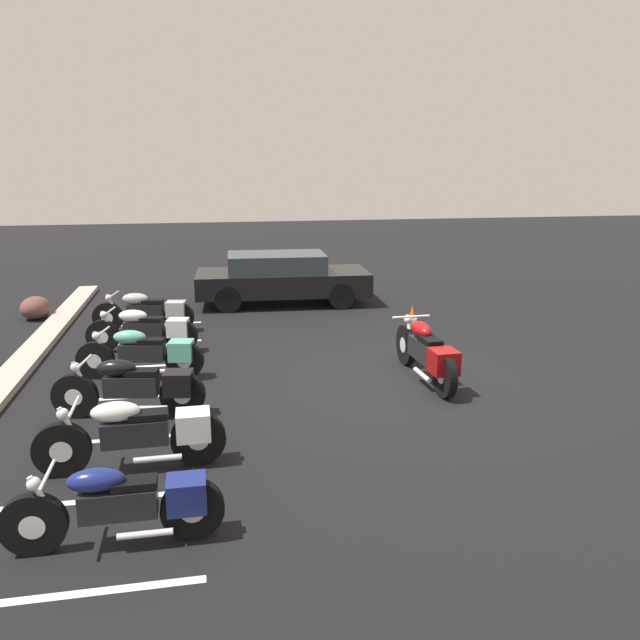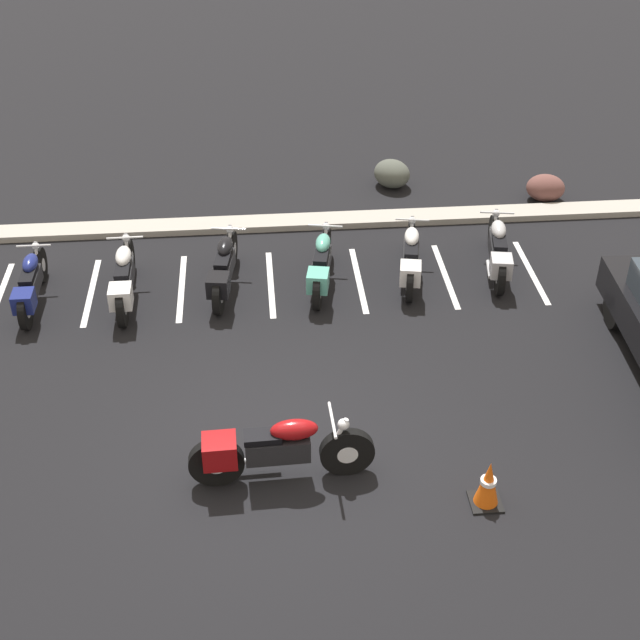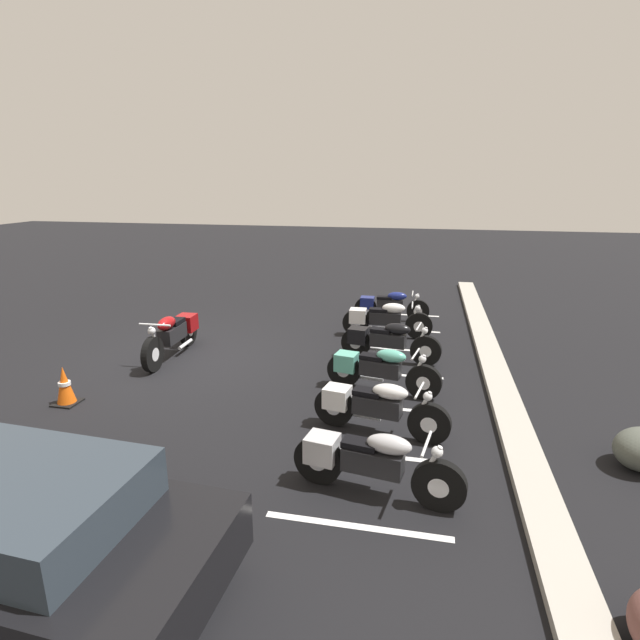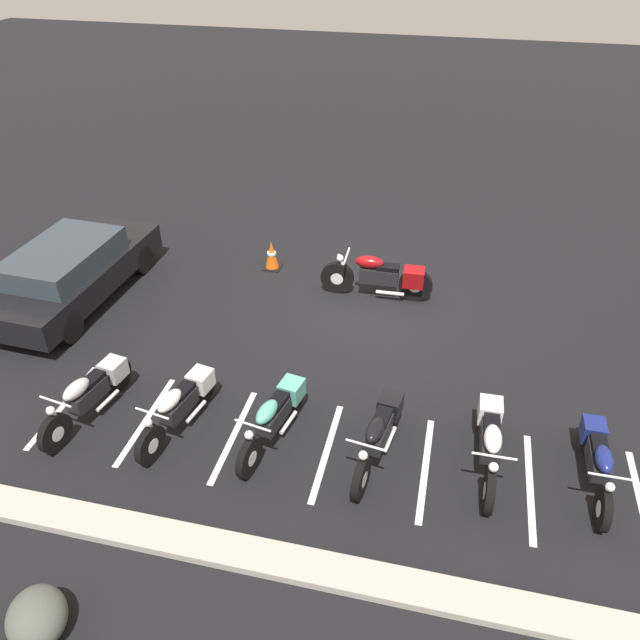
% 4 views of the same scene
% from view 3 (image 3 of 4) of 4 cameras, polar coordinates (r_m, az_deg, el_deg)
% --- Properties ---
extents(ground, '(60.00, 60.00, 0.00)m').
position_cam_3_polar(ground, '(11.13, -14.47, -4.18)').
color(ground, black).
extents(motorcycle_maroon_featured, '(2.38, 0.67, 0.93)m').
position_cam_3_polar(motorcycle_maroon_featured, '(11.22, -16.36, -1.48)').
color(motorcycle_maroon_featured, black).
rests_on(motorcycle_maroon_featured, ground).
extents(parked_bike_0, '(0.56, 2.01, 0.79)m').
position_cam_3_polar(parked_bike_0, '(13.60, 7.75, 1.71)').
color(parked_bike_0, black).
rests_on(parked_bike_0, ground).
extents(parked_bike_1, '(0.61, 2.16, 0.85)m').
position_cam_3_polar(parked_bike_1, '(12.14, 7.15, 0.14)').
color(parked_bike_1, black).
rests_on(parked_bike_1, ground).
extents(parked_bike_2, '(0.68, 2.12, 0.84)m').
position_cam_3_polar(parked_bike_2, '(10.57, 7.45, -2.31)').
color(parked_bike_2, black).
rests_on(parked_bike_2, ground).
extents(parked_bike_3, '(0.73, 2.09, 0.83)m').
position_cam_3_polar(parked_bike_3, '(9.04, 6.54, -5.52)').
color(parked_bike_3, black).
rests_on(parked_bike_3, ground).
extents(parked_bike_4, '(0.72, 2.08, 0.83)m').
position_cam_3_polar(parked_bike_4, '(7.63, 6.12, -9.72)').
color(parked_bike_4, black).
rests_on(parked_bike_4, ground).
extents(parked_bike_5, '(0.71, 2.12, 0.84)m').
position_cam_3_polar(parked_bike_5, '(6.27, 5.48, -15.73)').
color(parked_bike_5, black).
rests_on(parked_bike_5, ground).
extents(concrete_curb, '(18.00, 0.50, 0.12)m').
position_cam_3_polar(concrete_curb, '(10.13, 19.65, -6.29)').
color(concrete_curb, '#A8A399').
rests_on(concrete_curb, ground).
extents(traffic_cone, '(0.40, 0.40, 0.68)m').
position_cam_3_polar(traffic_cone, '(9.59, -27.14, -6.76)').
color(traffic_cone, black).
rests_on(traffic_cone, ground).
extents(stall_line_0, '(0.10, 2.10, 0.00)m').
position_cam_3_polar(stall_line_0, '(14.32, 9.26, 0.63)').
color(stall_line_0, white).
rests_on(stall_line_0, ground).
extents(stall_line_1, '(0.10, 2.10, 0.00)m').
position_cam_3_polar(stall_line_1, '(12.86, 8.90, -1.12)').
color(stall_line_1, white).
rests_on(stall_line_1, ground).
extents(stall_line_2, '(0.10, 2.10, 0.00)m').
position_cam_3_polar(stall_line_2, '(11.41, 8.45, -3.32)').
color(stall_line_2, white).
rests_on(stall_line_2, ground).
extents(stall_line_3, '(0.10, 2.10, 0.00)m').
position_cam_3_polar(stall_line_3, '(9.98, 7.87, -6.14)').
color(stall_line_3, white).
rests_on(stall_line_3, ground).
extents(stall_line_4, '(0.10, 2.10, 0.00)m').
position_cam_3_polar(stall_line_4, '(8.59, 7.09, -9.90)').
color(stall_line_4, white).
rests_on(stall_line_4, ground).
extents(stall_line_5, '(0.10, 2.10, 0.00)m').
position_cam_3_polar(stall_line_5, '(7.25, 5.98, -15.07)').
color(stall_line_5, white).
rests_on(stall_line_5, ground).
extents(stall_line_6, '(0.10, 2.10, 0.00)m').
position_cam_3_polar(stall_line_6, '(6.01, 4.29, -22.46)').
color(stall_line_6, white).
rests_on(stall_line_6, ground).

